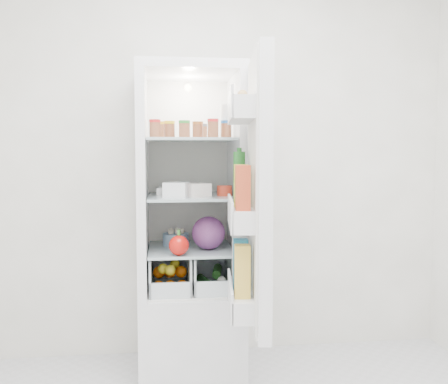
{
  "coord_description": "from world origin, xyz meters",
  "views": [
    {
      "loc": [
        -0.36,
        -1.72,
        1.3
      ],
      "look_at": [
        -0.03,
        0.95,
        1.09
      ],
      "focal_mm": 40.0,
      "sensor_mm": 36.0,
      "label": 1
    }
  ],
  "objects": [
    {
      "name": "room_walls",
      "position": [
        0.0,
        0.0,
        1.59
      ],
      "size": [
        3.02,
        3.02,
        2.61
      ],
      "color": "beige",
      "rests_on": "ground"
    },
    {
      "name": "refrigerator",
      "position": [
        -0.2,
        1.25,
        0.67
      ],
      "size": [
        0.6,
        0.6,
        1.8
      ],
      "color": "silver",
      "rests_on": "ground"
    },
    {
      "name": "shelf_low",
      "position": [
        -0.2,
        1.19,
        0.74
      ],
      "size": [
        0.49,
        0.53,
        0.01
      ],
      "primitive_type": "cube",
      "color": "#9DB2B8",
      "rests_on": "refrigerator"
    },
    {
      "name": "shelf_mid",
      "position": [
        -0.2,
        1.19,
        1.05
      ],
      "size": [
        0.49,
        0.53,
        0.02
      ],
      "primitive_type": "cube",
      "color": "#9DB2B8",
      "rests_on": "refrigerator"
    },
    {
      "name": "shelf_top",
      "position": [
        -0.2,
        1.19,
        1.38
      ],
      "size": [
        0.49,
        0.53,
        0.02
      ],
      "primitive_type": "cube",
      "color": "#9DB2B8",
      "rests_on": "refrigerator"
    },
    {
      "name": "crisper_left",
      "position": [
        -0.32,
        1.19,
        0.61
      ],
      "size": [
        0.23,
        0.46,
        0.22
      ],
      "primitive_type": null,
      "color": "silver",
      "rests_on": "refrigerator"
    },
    {
      "name": "crisper_right",
      "position": [
        -0.08,
        1.19,
        0.61
      ],
      "size": [
        0.23,
        0.46,
        0.22
      ],
      "primitive_type": null,
      "color": "silver",
      "rests_on": "refrigerator"
    },
    {
      "name": "condiment_jars",
      "position": [
        -0.21,
        1.13,
        1.43
      ],
      "size": [
        0.46,
        0.34,
        0.08
      ],
      "color": "#B21919",
      "rests_on": "shelf_top"
    },
    {
      "name": "squeeze_bottle",
      "position": [
        -0.0,
        1.14,
        1.48
      ],
      "size": [
        0.07,
        0.07,
        0.19
      ],
      "primitive_type": "cylinder",
      "rotation": [
        0.0,
        0.0,
        -0.38
      ],
      "color": "white",
      "rests_on": "shelf_top"
    },
    {
      "name": "tub_white",
      "position": [
        -0.28,
        1.08,
        1.1
      ],
      "size": [
        0.16,
        0.16,
        0.08
      ],
      "primitive_type": "cube",
      "rotation": [
        0.0,
        0.0,
        -0.25
      ],
      "color": "white",
      "rests_on": "shelf_mid"
    },
    {
      "name": "tub_cream",
      "position": [
        -0.17,
        1.12,
        1.09
      ],
      "size": [
        0.17,
        0.17,
        0.07
      ],
      "primitive_type": "cube",
      "rotation": [
        0.0,
        0.0,
        0.4
      ],
      "color": "white",
      "rests_on": "shelf_mid"
    },
    {
      "name": "tin_red",
      "position": [
        -0.01,
        1.14,
        1.09
      ],
      "size": [
        0.11,
        0.11,
        0.06
      ],
      "primitive_type": "cylinder",
      "rotation": [
        0.0,
        0.0,
        0.37
      ],
      "color": "red",
      "rests_on": "shelf_mid"
    },
    {
      "name": "foil_tray",
      "position": [
        -0.32,
        1.31,
        1.08
      ],
      "size": [
        0.15,
        0.12,
        0.04
      ],
      "primitive_type": "cube",
      "rotation": [
        0.0,
        0.0,
        0.03
      ],
      "color": "silver",
      "rests_on": "shelf_mid"
    },
    {
      "name": "red_cabbage",
      "position": [
        -0.1,
        1.12,
        0.84
      ],
      "size": [
        0.19,
        0.19,
        0.19
      ],
      "primitive_type": "sphere",
      "color": "#521C4F",
      "rests_on": "shelf_low"
    },
    {
      "name": "bell_pepper",
      "position": [
        -0.28,
        0.97,
        0.8
      ],
      "size": [
        0.11,
        0.11,
        0.11
      ],
      "primitive_type": "sphere",
      "color": "red",
      "rests_on": "shelf_low"
    },
    {
      "name": "mushroom_bowl",
      "position": [
        -0.29,
        1.27,
        0.78
      ],
      "size": [
        0.18,
        0.18,
        0.07
      ],
      "primitive_type": "cylinder",
      "rotation": [
        0.0,
        0.0,
        -0.15
      ],
      "color": "#89AACC",
      "rests_on": "shelf_low"
    },
    {
      "name": "citrus_pile",
      "position": [
        -0.32,
        1.13,
        0.59
      ],
      "size": [
        0.2,
        0.24,
        0.16
      ],
      "color": "orange",
      "rests_on": "refrigerator"
    },
    {
      "name": "veg_pile",
      "position": [
        -0.07,
        1.18,
        0.56
      ],
      "size": [
        0.16,
        0.3,
        0.1
      ],
      "color": "#1C4918",
      "rests_on": "refrigerator"
    },
    {
      "name": "fridge_door",
      "position": [
        0.07,
        0.61,
        1.09
      ],
      "size": [
        0.23,
        0.6,
        1.3
      ],
      "rotation": [
        0.0,
        0.0,
        1.47
      ],
      "color": "silver",
      "rests_on": "refrigerator"
    }
  ]
}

